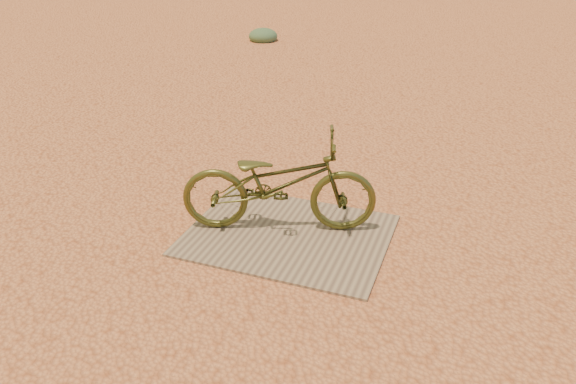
% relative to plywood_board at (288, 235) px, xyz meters
% --- Properties ---
extents(ground, '(120.00, 120.00, 0.00)m').
position_rel_plywood_board_xyz_m(ground, '(-0.13, -0.21, -0.01)').
color(ground, '#D78550').
rests_on(ground, ground).
extents(plywood_board, '(1.66, 1.28, 0.02)m').
position_rel_plywood_board_xyz_m(plywood_board, '(0.00, 0.00, 0.00)').
color(plywood_board, '#867356').
rests_on(plywood_board, ground).
extents(bicycle, '(1.71, 1.05, 0.85)m').
position_rel_plywood_board_xyz_m(bicycle, '(-0.11, 0.07, 0.44)').
color(bicycle, '#424419').
rests_on(bicycle, plywood_board).
extents(kale_a, '(0.59, 0.59, 0.32)m').
position_rel_plywood_board_xyz_m(kale_a, '(-3.11, 6.93, -0.01)').
color(kale_a, '#486643').
rests_on(kale_a, ground).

